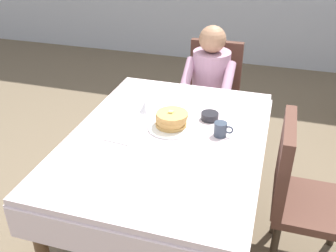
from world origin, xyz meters
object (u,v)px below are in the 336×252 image
object	(u,v)px
bowl_butter	(210,116)
knife_right_of_plate	(202,134)
breakfast_stack	(172,119)
cup_coffee	(221,129)
syrup_pitcher	(145,107)
fork_left_of_plate	(141,125)
plate_breakfast	(171,127)
chair_diner	(212,90)
spoon_near_edge	(147,160)
dining_table_main	(166,149)
chair_right_side	(298,189)
diner_person	(210,82)

from	to	relation	value
bowl_butter	knife_right_of_plate	xyz separation A→B (m)	(-0.01, -0.19, -0.02)
breakfast_stack	cup_coffee	world-z (taller)	breakfast_stack
syrup_pitcher	fork_left_of_plate	xyz separation A→B (m)	(0.03, -0.17, -0.04)
plate_breakfast	syrup_pitcher	xyz separation A→B (m)	(-0.22, 0.15, 0.03)
bowl_butter	syrup_pitcher	distance (m)	0.42
chair_diner	bowl_butter	world-z (taller)	chair_diner
bowl_butter	spoon_near_edge	xyz separation A→B (m)	(-0.22, -0.53, -0.02)
dining_table_main	chair_right_side	size ratio (longest dim) A/B	1.64
bowl_butter	knife_right_of_plate	bearing A→B (deg)	-92.62
diner_person	chair_right_side	distance (m)	1.25
cup_coffee	knife_right_of_plate	world-z (taller)	cup_coffee
syrup_pitcher	knife_right_of_plate	size ratio (longest dim) A/B	0.40
chair_diner	diner_person	distance (m)	0.21
diner_person	spoon_near_edge	size ratio (longest dim) A/B	7.47
dining_table_main	knife_right_of_plate	distance (m)	0.23
dining_table_main	fork_left_of_plate	world-z (taller)	fork_left_of_plate
cup_coffee	fork_left_of_plate	distance (m)	0.49
chair_diner	breakfast_stack	bearing A→B (deg)	87.19
chair_right_side	syrup_pitcher	bearing A→B (deg)	-103.89
chair_diner	syrup_pitcher	xyz separation A→B (m)	(-0.27, -0.93, 0.25)
breakfast_stack	knife_right_of_plate	size ratio (longest dim) A/B	1.00
chair_diner	chair_right_side	bearing A→B (deg)	121.44
chair_diner	syrup_pitcher	world-z (taller)	chair_diner
breakfast_stack	bowl_butter	world-z (taller)	breakfast_stack
fork_left_of_plate	syrup_pitcher	bearing A→B (deg)	3.30
chair_right_side	plate_breakfast	bearing A→B (deg)	-96.94
dining_table_main	breakfast_stack	size ratio (longest dim) A/B	7.62
diner_person	plate_breakfast	xyz separation A→B (m)	(-0.05, -0.92, 0.08)
chair_right_side	diner_person	bearing A→B (deg)	-144.80
bowl_butter	fork_left_of_plate	world-z (taller)	bowl_butter
fork_left_of_plate	chair_diner	bearing A→B (deg)	-19.31
diner_person	cup_coffee	world-z (taller)	diner_person
dining_table_main	diner_person	bearing A→B (deg)	86.87
diner_person	chair_right_side	world-z (taller)	diner_person
chair_diner	dining_table_main	bearing A→B (deg)	87.29
chair_diner	knife_right_of_plate	distance (m)	1.13
breakfast_stack	syrup_pitcher	size ratio (longest dim) A/B	2.50
diner_person	fork_left_of_plate	xyz separation A→B (m)	(-0.24, -0.94, 0.07)
dining_table_main	bowl_butter	size ratio (longest dim) A/B	13.85
plate_breakfast	cup_coffee	distance (m)	0.30
fork_left_of_plate	dining_table_main	bearing A→B (deg)	-118.24
breakfast_stack	diner_person	bearing A→B (deg)	86.71
cup_coffee	bowl_butter	distance (m)	0.20
diner_person	plate_breakfast	bearing A→B (deg)	86.73
breakfast_stack	knife_right_of_plate	world-z (taller)	breakfast_stack
diner_person	spoon_near_edge	bearing A→B (deg)	86.48
chair_right_side	cup_coffee	size ratio (longest dim) A/B	8.23
chair_diner	breakfast_stack	distance (m)	1.11
fork_left_of_plate	spoon_near_edge	world-z (taller)	same
spoon_near_edge	breakfast_stack	bearing A→B (deg)	72.64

